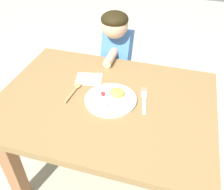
{
  "coord_description": "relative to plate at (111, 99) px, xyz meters",
  "views": [
    {
      "loc": [
        0.34,
        -1.0,
        1.56
      ],
      "look_at": [
        0.03,
        0.03,
        0.7
      ],
      "focal_mm": 40.74,
      "sensor_mm": 36.0,
      "label": 1
    }
  ],
  "objects": [
    {
      "name": "fork",
      "position": [
        0.17,
        0.05,
        -0.01
      ],
      "size": [
        0.06,
        0.22,
        0.01
      ],
      "rotation": [
        0.0,
        0.0,
        1.76
      ],
      "color": "silver",
      "rests_on": "dining_table"
    },
    {
      "name": "ground_plane",
      "position": [
        -0.04,
        -0.0,
        -0.69
      ],
      "size": [
        8.0,
        8.0,
        0.0
      ],
      "primitive_type": "plane",
      "color": "#B0B198"
    },
    {
      "name": "person",
      "position": [
        -0.12,
        0.55,
        -0.16
      ],
      "size": [
        0.21,
        0.37,
        0.98
      ],
      "rotation": [
        0.0,
        0.0,
        3.14
      ],
      "color": "#3E3E69",
      "rests_on": "ground_plane"
    },
    {
      "name": "spoon",
      "position": [
        -0.22,
        0.02,
        -0.0
      ],
      "size": [
        0.04,
        0.19,
        0.02
      ],
      "rotation": [
        0.0,
        0.0,
        1.51
      ],
      "color": "tan",
      "rests_on": "dining_table"
    },
    {
      "name": "plate",
      "position": [
        0.0,
        0.0,
        0.0
      ],
      "size": [
        0.28,
        0.28,
        0.04
      ],
      "color": "beige",
      "rests_on": "dining_table"
    },
    {
      "name": "dining_table",
      "position": [
        -0.04,
        -0.0,
        -0.12
      ],
      "size": [
        1.17,
        0.87,
        0.68
      ],
      "color": "olive",
      "rests_on": "ground_plane"
    },
    {
      "name": "napkin",
      "position": [
        -0.18,
        0.15,
        -0.01
      ],
      "size": [
        0.18,
        0.16,
        0.0
      ],
      "primitive_type": "cube",
      "rotation": [
        0.0,
        0.0,
        0.24
      ],
      "color": "white",
      "rests_on": "dining_table"
    }
  ]
}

